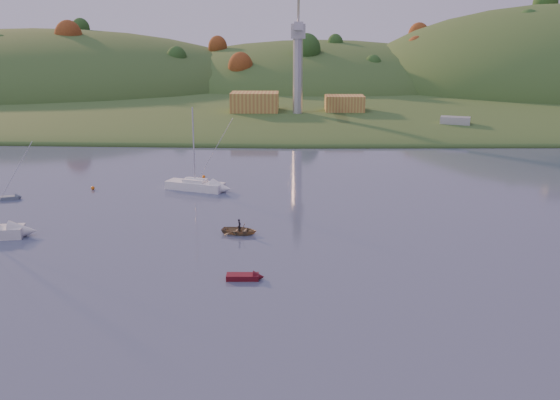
{
  "coord_description": "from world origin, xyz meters",
  "views": [
    {
      "loc": [
        1.2,
        -23.09,
        20.85
      ],
      "look_at": [
        -0.16,
        37.26,
        4.5
      ],
      "focal_mm": 40.0,
      "sensor_mm": 36.0,
      "label": 1
    }
  ],
  "objects_px": {
    "canoe": "(239,230)",
    "red_tender": "(250,277)",
    "grey_dinghy": "(13,197)",
    "sailboat_far": "(195,185)"
  },
  "relations": [
    {
      "from": "canoe",
      "to": "red_tender",
      "type": "relative_size",
      "value": 1.14
    },
    {
      "from": "grey_dinghy",
      "to": "sailboat_far",
      "type": "bearing_deg",
      "value": -5.21
    },
    {
      "from": "sailboat_far",
      "to": "canoe",
      "type": "xyz_separation_m",
      "value": [
        7.67,
        -18.99,
        -0.34
      ]
    },
    {
      "from": "sailboat_far",
      "to": "canoe",
      "type": "relative_size",
      "value": 2.95
    },
    {
      "from": "sailboat_far",
      "to": "canoe",
      "type": "height_order",
      "value": "sailboat_far"
    },
    {
      "from": "sailboat_far",
      "to": "grey_dinghy",
      "type": "height_order",
      "value": "sailboat_far"
    },
    {
      "from": "red_tender",
      "to": "sailboat_far",
      "type": "bearing_deg",
      "value": 105.77
    },
    {
      "from": "red_tender",
      "to": "grey_dinghy",
      "type": "xyz_separation_m",
      "value": [
        -32.32,
        26.22,
        -0.02
      ]
    },
    {
      "from": "sailboat_far",
      "to": "grey_dinghy",
      "type": "xyz_separation_m",
      "value": [
        -22.67,
        -5.35,
        -0.51
      ]
    },
    {
      "from": "red_tender",
      "to": "grey_dinghy",
      "type": "bearing_deg",
      "value": 139.71
    }
  ]
}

